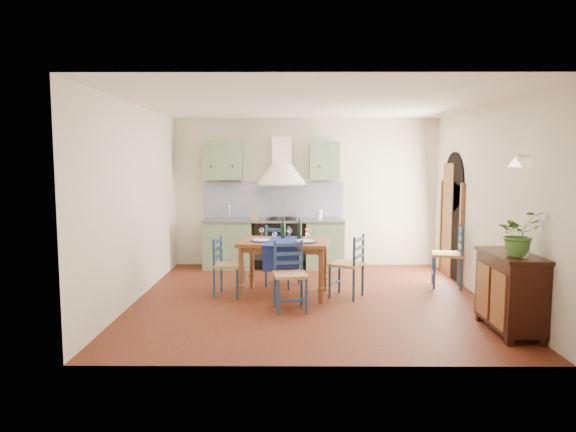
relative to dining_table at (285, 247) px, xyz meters
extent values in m
plane|color=#3F1B0D|center=(0.37, -0.16, -0.73)|extent=(5.00, 5.00, 0.00)
cube|color=beige|center=(0.37, 2.34, 0.67)|extent=(5.00, 0.04, 2.80)
cube|color=gray|center=(-1.08, 2.03, -0.29)|extent=(0.90, 0.60, 0.88)
cube|color=gray|center=(0.72, 2.03, -0.29)|extent=(0.70, 0.60, 0.88)
cube|color=black|center=(-0.08, 2.03, -0.29)|extent=(0.60, 0.58, 0.88)
cube|color=slate|center=(-0.23, 2.03, 0.17)|extent=(2.60, 0.64, 0.04)
cube|color=silver|center=(-1.08, 2.03, 0.16)|extent=(0.45, 0.40, 0.03)
cylinder|color=silver|center=(-1.08, 2.21, 0.32)|extent=(0.02, 0.02, 0.26)
cube|color=black|center=(-0.08, 2.03, 0.19)|extent=(0.55, 0.48, 0.02)
cube|color=black|center=(-0.23, 2.08, -0.69)|extent=(2.60, 0.50, 0.08)
cube|color=navy|center=(-0.23, 2.31, 0.53)|extent=(2.65, 0.05, 0.68)
cube|color=gray|center=(-1.18, 2.16, 1.27)|extent=(0.70, 0.34, 0.70)
cube|color=gray|center=(0.72, 2.16, 1.27)|extent=(0.55, 0.34, 0.70)
cone|color=white|center=(-0.08, 2.09, 1.02)|extent=(0.96, 0.96, 0.40)
cube|color=white|center=(-0.08, 2.18, 1.47)|extent=(0.36, 0.30, 0.50)
cube|color=beige|center=(2.87, -0.16, 0.67)|extent=(0.04, 5.00, 2.80)
cube|color=black|center=(2.86, 1.24, 0.09)|extent=(0.03, 1.00, 1.65)
cylinder|color=black|center=(2.86, 1.24, 0.92)|extent=(0.03, 1.00, 1.00)
cube|color=brown|center=(2.83, 0.70, 0.09)|extent=(0.06, 0.06, 1.65)
cube|color=brown|center=(2.83, 1.78, 0.09)|extent=(0.06, 0.06, 1.65)
cube|color=brown|center=(2.84, 1.46, 0.25)|extent=(0.04, 0.55, 1.96)
cylinder|color=silver|center=(2.81, -1.44, 1.32)|extent=(0.15, 0.04, 0.04)
cone|color=#FFEDC6|center=(2.71, -1.44, 1.25)|extent=(0.16, 0.16, 0.12)
cube|color=beige|center=(-2.13, -0.16, 0.67)|extent=(0.04, 5.00, 2.80)
cube|color=white|center=(0.37, -0.16, 2.07)|extent=(5.00, 5.00, 0.01)
cube|color=brown|center=(0.00, 0.01, 0.07)|extent=(1.41, 1.04, 0.05)
cube|color=brown|center=(0.00, 0.01, 0.00)|extent=(1.26, 0.89, 0.08)
cylinder|color=brown|center=(-0.62, -0.27, -0.34)|extent=(0.08, 0.08, 0.77)
cylinder|color=brown|center=(-0.52, 0.44, -0.34)|extent=(0.08, 0.08, 0.77)
cylinder|color=brown|center=(0.52, -0.43, -0.34)|extent=(0.08, 0.08, 0.77)
cylinder|color=brown|center=(0.61, 0.28, -0.34)|extent=(0.08, 0.08, 0.77)
cube|color=navy|center=(-0.01, -0.05, 0.10)|extent=(0.62, 1.03, 0.01)
cube|color=navy|center=(-0.06, -0.43, -0.09)|extent=(0.48, 0.08, 0.38)
cylinder|color=navy|center=(-0.34, -0.06, 0.11)|extent=(0.32, 0.32, 0.01)
cylinder|color=white|center=(-0.34, -0.06, 0.12)|extent=(0.26, 0.26, 0.01)
cylinder|color=navy|center=(0.30, -0.15, 0.11)|extent=(0.32, 0.32, 0.01)
cylinder|color=white|center=(0.30, -0.15, 0.12)|extent=(0.26, 0.26, 0.01)
cylinder|color=black|center=(-0.03, 0.23, 0.25)|extent=(0.07, 0.07, 0.32)
cylinder|color=black|center=(0.22, 0.19, 0.25)|extent=(0.07, 0.07, 0.32)
cylinder|color=white|center=(0.34, 0.12, 0.15)|extent=(0.05, 0.05, 0.10)
sphere|color=yellow|center=(0.34, 0.12, 0.24)|extent=(0.10, 0.10, 0.10)
cylinder|color=navy|center=(-0.07, -0.98, -0.49)|extent=(0.04, 0.04, 0.47)
cylinder|color=navy|center=(-0.13, -0.61, -0.27)|extent=(0.04, 0.04, 0.92)
cylinder|color=navy|center=(0.29, -0.92, -0.49)|extent=(0.04, 0.04, 0.47)
cylinder|color=navy|center=(0.24, -0.56, -0.27)|extent=(0.04, 0.04, 0.92)
cube|color=tan|center=(0.08, -0.77, -0.24)|extent=(0.49, 0.49, 0.04)
cube|color=navy|center=(0.06, -0.59, -0.12)|extent=(0.39, 0.08, 0.05)
cube|color=navy|center=(0.06, -0.59, 0.01)|extent=(0.39, 0.08, 0.05)
cube|color=navy|center=(0.06, -0.59, 0.13)|extent=(0.39, 0.08, 0.05)
cube|color=navy|center=(0.11, -0.95, -0.55)|extent=(0.37, 0.08, 0.03)
cylinder|color=navy|center=(0.23, 0.72, -0.48)|extent=(0.04, 0.04, 0.51)
cylinder|color=navy|center=(0.06, 0.36, -0.24)|extent=(0.04, 0.04, 0.99)
cylinder|color=navy|center=(-0.13, 0.89, -0.48)|extent=(0.04, 0.04, 0.51)
cylinder|color=navy|center=(-0.30, 0.53, -0.24)|extent=(0.04, 0.04, 0.99)
cube|color=tan|center=(-0.04, 0.63, -0.21)|extent=(0.61, 0.61, 0.04)
cube|color=navy|center=(-0.12, 0.45, -0.07)|extent=(0.39, 0.20, 0.05)
cube|color=navy|center=(-0.12, 0.45, 0.06)|extent=(0.39, 0.20, 0.05)
cube|color=navy|center=(-0.12, 0.45, 0.19)|extent=(0.39, 0.20, 0.05)
cube|color=navy|center=(0.05, 0.81, -0.53)|extent=(0.37, 0.20, 0.03)
cylinder|color=navy|center=(-0.68, -0.22, -0.51)|extent=(0.03, 0.03, 0.45)
cylinder|color=navy|center=(-1.03, -0.16, -0.29)|extent=(0.03, 0.03, 0.87)
cylinder|color=navy|center=(-0.62, 0.12, -0.51)|extent=(0.03, 0.03, 0.45)
cylinder|color=navy|center=(-0.97, 0.19, -0.29)|extent=(0.03, 0.03, 0.87)
cube|color=tan|center=(-0.82, -0.02, -0.27)|extent=(0.47, 0.47, 0.04)
cube|color=navy|center=(-1.00, 0.01, -0.15)|extent=(0.09, 0.37, 0.04)
cube|color=navy|center=(-1.00, 0.01, -0.03)|extent=(0.09, 0.37, 0.04)
cube|color=navy|center=(-1.00, 0.01, 0.09)|extent=(0.09, 0.37, 0.04)
cube|color=navy|center=(-0.65, -0.05, -0.56)|extent=(0.09, 0.35, 0.02)
cylinder|color=navy|center=(0.83, 0.18, -0.49)|extent=(0.04, 0.04, 0.47)
cylinder|color=navy|center=(1.16, 0.01, -0.27)|extent=(0.04, 0.04, 0.93)
cylinder|color=navy|center=(0.66, -0.14, -0.49)|extent=(0.04, 0.04, 0.47)
cylinder|color=navy|center=(0.99, -0.32, -0.27)|extent=(0.04, 0.04, 0.93)
cube|color=tan|center=(0.91, -0.07, -0.24)|extent=(0.58, 0.58, 0.04)
cube|color=navy|center=(1.07, -0.15, -0.11)|extent=(0.21, 0.36, 0.05)
cube|color=navy|center=(1.07, -0.15, 0.01)|extent=(0.21, 0.36, 0.05)
cube|color=navy|center=(1.07, -0.15, 0.13)|extent=(0.21, 0.36, 0.05)
cube|color=navy|center=(0.74, 0.02, -0.55)|extent=(0.20, 0.34, 0.03)
cylinder|color=navy|center=(2.42, 0.80, -0.48)|extent=(0.04, 0.04, 0.51)
cylinder|color=navy|center=(2.81, 0.71, -0.23)|extent=(0.04, 0.04, 0.99)
cylinder|color=navy|center=(2.34, 0.41, -0.48)|extent=(0.04, 0.04, 0.51)
cylinder|color=navy|center=(2.72, 0.33, -0.23)|extent=(0.04, 0.04, 0.99)
cube|color=tan|center=(2.57, 0.56, -0.21)|extent=(0.55, 0.55, 0.04)
cube|color=navy|center=(2.77, 0.52, -0.07)|extent=(0.12, 0.41, 0.05)
cube|color=navy|center=(2.77, 0.52, 0.06)|extent=(0.12, 0.41, 0.05)
cube|color=navy|center=(2.77, 0.52, 0.20)|extent=(0.12, 0.41, 0.05)
cube|color=navy|center=(2.38, 0.61, -0.53)|extent=(0.12, 0.39, 0.03)
cube|color=black|center=(2.64, -1.64, -0.24)|extent=(0.45, 1.00, 0.82)
cube|color=black|center=(2.64, -1.64, 0.18)|extent=(0.50, 1.05, 0.04)
cube|color=brown|center=(2.41, -1.87, -0.28)|extent=(0.02, 0.38, 0.63)
cube|color=brown|center=(2.41, -1.41, -0.28)|extent=(0.02, 0.38, 0.63)
cube|color=black|center=(2.46, -2.08, -0.69)|extent=(0.08, 0.08, 0.08)
cube|color=black|center=(2.46, -1.20, -0.69)|extent=(0.08, 0.08, 0.08)
cube|color=black|center=(2.81, -2.08, -0.69)|extent=(0.08, 0.08, 0.08)
cube|color=black|center=(2.81, -1.20, -0.69)|extent=(0.08, 0.08, 0.08)
imported|color=#396929|center=(2.62, -1.83, 0.46)|extent=(0.56, 0.51, 0.51)
camera|label=1|loc=(0.09, -7.47, 1.25)|focal=32.00mm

